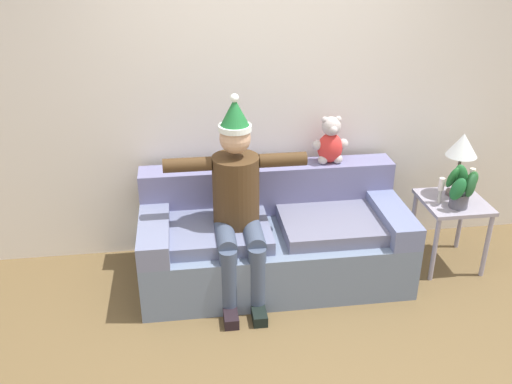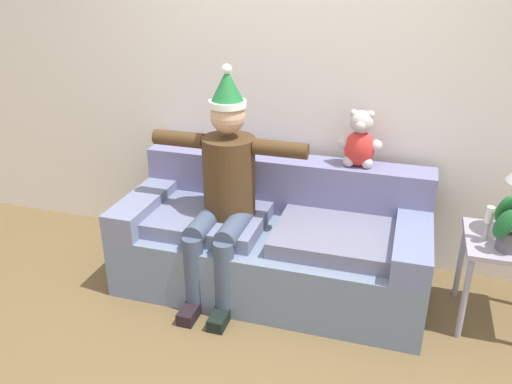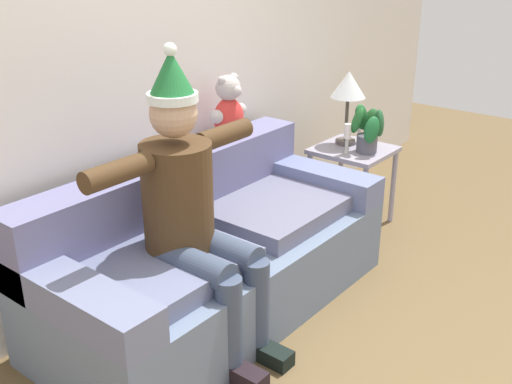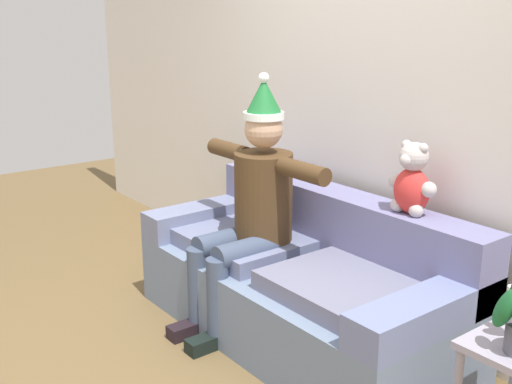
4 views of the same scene
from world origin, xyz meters
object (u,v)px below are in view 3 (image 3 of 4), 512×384
at_px(teddy_bear, 229,110).
at_px(side_table, 353,161).
at_px(table_lamp, 348,88).
at_px(candle_tall, 347,135).
at_px(couch, 210,255).
at_px(person_seated, 192,206).
at_px(candle_short, 360,121).
at_px(potted_plant, 368,129).

distance_m(teddy_bear, side_table, 1.11).
distance_m(table_lamp, candle_tall, 0.34).
height_order(couch, person_seated, person_seated).
distance_m(couch, side_table, 1.43).
relative_size(side_table, candle_short, 2.33).
distance_m(teddy_bear, potted_plant, 1.04).
bearing_deg(potted_plant, teddy_bear, 154.72).
xyz_separation_m(couch, potted_plant, (1.41, -0.15, 0.41)).
distance_m(person_seated, candle_tall, 1.58).
bearing_deg(side_table, table_lamp, 63.48).
xyz_separation_m(table_lamp, candle_tall, (-0.19, -0.12, -0.27)).
bearing_deg(candle_short, couch, 179.83).
xyz_separation_m(couch, table_lamp, (1.47, 0.05, 0.65)).
height_order(side_table, table_lamp, table_lamp).
bearing_deg(person_seated, teddy_bear, 29.70).
bearing_deg(side_table, candle_short, 16.44).
bearing_deg(side_table, person_seated, -176.01).
xyz_separation_m(couch, side_table, (1.43, -0.04, 0.16)).
height_order(table_lamp, potted_plant, table_lamp).
distance_m(side_table, table_lamp, 0.51).
bearing_deg(table_lamp, potted_plant, -107.93).
bearing_deg(potted_plant, table_lamp, 72.07).
height_order(couch, side_table, couch).
xyz_separation_m(candle_tall, candle_short, (0.27, 0.06, 0.03)).
bearing_deg(side_table, teddy_bear, 160.68).
height_order(person_seated, potted_plant, person_seated).
xyz_separation_m(table_lamp, potted_plant, (-0.07, -0.21, -0.24)).
bearing_deg(side_table, potted_plant, -98.99).
bearing_deg(candle_tall, potted_plant, -35.73).
xyz_separation_m(couch, teddy_bear, (0.49, 0.28, 0.66)).
relative_size(couch, candle_short, 8.18).
bearing_deg(couch, potted_plant, -6.09).
height_order(potted_plant, candle_tall, potted_plant).
relative_size(teddy_bear, table_lamp, 0.74).
height_order(teddy_bear, table_lamp, teddy_bear).
bearing_deg(teddy_bear, candle_tall, -23.52).
distance_m(person_seated, candle_short, 1.86).
xyz_separation_m(person_seated, potted_plant, (1.70, 0.01, -0.02)).
height_order(potted_plant, candle_short, potted_plant).
relative_size(couch, teddy_bear, 5.26).
height_order(teddy_bear, potted_plant, teddy_bear).
relative_size(couch, candle_tall, 9.64).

